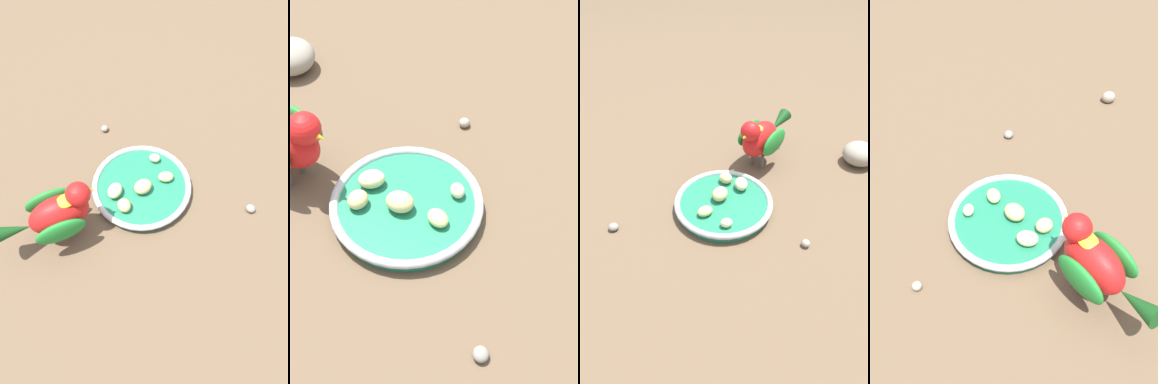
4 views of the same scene
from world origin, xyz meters
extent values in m
plane|color=brown|center=(0.00, 0.00, 0.00)|extent=(4.00, 4.00, 0.00)
cylinder|color=#1E7251|center=(0.02, -0.02, 0.01)|extent=(0.20, 0.20, 0.02)
torus|color=#B7BABF|center=(0.02, -0.02, 0.02)|extent=(0.21, 0.21, 0.01)
ellipsoid|color=beige|center=(0.03, -0.08, 0.03)|extent=(0.05, 0.04, 0.03)
ellipsoid|color=#E5C67F|center=(0.03, -0.02, 0.03)|extent=(0.04, 0.05, 0.03)
ellipsoid|color=#C6D17A|center=(0.01, 0.03, 0.03)|extent=(0.03, 0.04, 0.02)
ellipsoid|color=#E5C67F|center=(0.07, -0.07, 0.03)|extent=(0.03, 0.03, 0.02)
ellipsoid|color=beige|center=(-0.04, 0.02, 0.03)|extent=(0.03, 0.03, 0.02)
cylinder|color=#59544C|center=(0.07, -0.19, 0.02)|extent=(0.01, 0.01, 0.04)
ellipsoid|color=#1E7F2D|center=(0.06, -0.21, 0.08)|extent=(0.04, 0.10, 0.06)
sphere|color=red|center=(0.08, -0.15, 0.12)|extent=(0.06, 0.06, 0.05)
cone|color=orange|center=(0.07, -0.13, 0.11)|extent=(0.02, 0.02, 0.02)
ellipsoid|color=yellow|center=(0.08, -0.17, 0.11)|extent=(0.04, 0.04, 0.01)
ellipsoid|color=gray|center=(-0.07, -0.39, 0.03)|extent=(0.11, 0.11, 0.06)
ellipsoid|color=gray|center=(-0.16, -0.08, 0.01)|extent=(0.02, 0.02, 0.01)
ellipsoid|color=gray|center=(0.11, 0.19, 0.01)|extent=(0.03, 0.03, 0.01)
camera|label=1|loc=(0.40, -0.09, 0.64)|focal=31.80mm
camera|label=2|loc=(0.36, 0.35, 0.65)|focal=54.72mm
camera|label=3|loc=(-0.41, 0.32, 0.53)|focal=32.63mm
camera|label=4|loc=(-0.17, -0.49, 0.68)|focal=43.70mm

